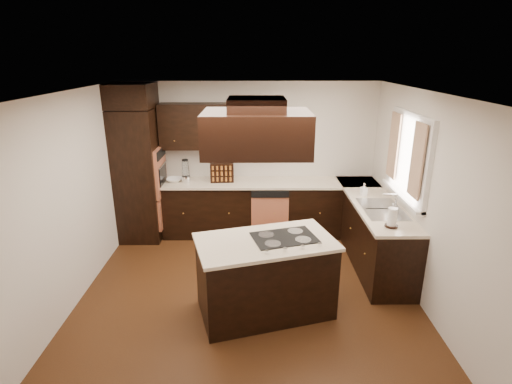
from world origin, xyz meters
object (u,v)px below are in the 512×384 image
Objects in this scene: island at (265,278)px; spice_rack at (222,173)px; oven_column at (139,175)px; range_hood at (257,133)px.

spice_rack reaches higher than island.
oven_column reaches higher than island.
range_hood is at bearing -81.84° from spice_rack.
oven_column is 5.61× the size of spice_rack.
spice_rack is at bearing 90.72° from island.
spice_rack is (-0.65, 2.17, 0.64)m from island.
range_hood reaches higher than island.
range_hood is at bearing -140.55° from island.
oven_column is at bearing 177.49° from spice_rack.
range_hood is (-0.10, -0.15, 1.72)m from island.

